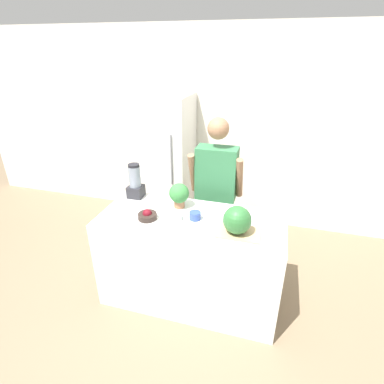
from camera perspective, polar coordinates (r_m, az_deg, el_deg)
ground_plane at (r=3.05m, az=-2.34°, el=-23.66°), size 14.00×14.00×0.00m
wall_back at (r=4.13m, az=6.56°, el=11.45°), size 8.00×0.06×2.60m
counter_island at (r=2.99m, az=-0.20°, el=-12.64°), size 1.68×0.75×0.92m
refrigerator at (r=4.09m, az=-5.03°, el=5.50°), size 0.68×0.67×1.80m
person at (r=3.30m, az=4.55°, el=-0.19°), size 0.57×0.27×1.70m
cutting_board at (r=2.55m, az=8.74°, el=-7.62°), size 0.38×0.24×0.01m
watermelon at (r=2.47m, az=8.60°, el=-5.29°), size 0.24×0.24×0.24m
bowl_cherries at (r=2.73m, az=-8.50°, el=-4.43°), size 0.17×0.17×0.09m
bowl_cream at (r=2.69m, az=-3.32°, el=-4.62°), size 0.13×0.13×0.09m
bowl_small_blue at (r=2.69m, az=0.59°, el=-4.52°), size 0.10×0.10×0.07m
blender at (r=3.10m, az=-10.78°, el=1.77°), size 0.15×0.15×0.36m
potted_plant at (r=2.85m, az=-2.47°, el=-0.42°), size 0.19×0.19×0.24m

